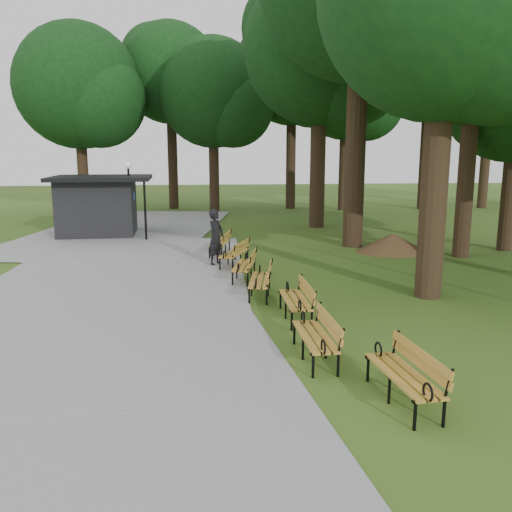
{
  "coord_description": "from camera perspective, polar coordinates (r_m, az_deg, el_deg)",
  "views": [
    {
      "loc": [
        -1.35,
        -12.46,
        3.82
      ],
      "look_at": [
        0.1,
        1.27,
        1.1
      ],
      "focal_mm": 37.55,
      "sensor_mm": 36.0,
      "label": 1
    }
  ],
  "objects": [
    {
      "name": "bench_1",
      "position": [
        10.07,
        6.28,
        -8.54
      ],
      "size": [
        0.68,
        1.91,
        0.88
      ],
      "primitive_type": null,
      "rotation": [
        0.0,
        0.0,
        -1.55
      ],
      "color": "#AF7C28",
      "rests_on": "ground"
    },
    {
      "name": "ground",
      "position": [
        13.1,
        0.14,
        -5.81
      ],
      "size": [
        100.0,
        100.0,
        0.0
      ],
      "primitive_type": "plane",
      "color": "#305017",
      "rests_on": "ground"
    },
    {
      "name": "lamp_post",
      "position": [
        25.08,
        -13.39,
        7.57
      ],
      "size": [
        0.32,
        0.32,
        3.35
      ],
      "color": "black",
      "rests_on": "ground"
    },
    {
      "name": "path",
      "position": [
        16.14,
        -15.33,
        -2.85
      ],
      "size": [
        12.0,
        38.0,
        0.06
      ],
      "primitive_type": "cube",
      "color": "gray",
      "rests_on": "ground"
    },
    {
      "name": "dirt_mound",
      "position": [
        21.17,
        14.33,
        1.38
      ],
      "size": [
        2.33,
        2.33,
        0.72
      ],
      "primitive_type": "cone",
      "color": "#47301C",
      "rests_on": "ground"
    },
    {
      "name": "lawn_tree_4",
      "position": [
        27.69,
        6.85,
        21.1
      ],
      "size": [
        7.44,
        7.44,
        12.42
      ],
      "color": "black",
      "rests_on": "ground"
    },
    {
      "name": "lawn_tree_1",
      "position": [
        21.12,
        22.53,
        21.82
      ],
      "size": [
        6.73,
        6.73,
        11.43
      ],
      "color": "black",
      "rests_on": "ground"
    },
    {
      "name": "tree_backdrop",
      "position": [
        36.53,
        6.6,
        17.89
      ],
      "size": [
        37.03,
        10.14,
        16.33
      ],
      "primitive_type": null,
      "color": "black",
      "rests_on": "ground"
    },
    {
      "name": "kiosk",
      "position": [
        25.57,
        -16.55,
        5.15
      ],
      "size": [
        4.46,
        3.91,
        2.71
      ],
      "primitive_type": null,
      "rotation": [
        0.0,
        0.0,
        0.03
      ],
      "color": "black",
      "rests_on": "ground"
    },
    {
      "name": "person",
      "position": [
        18.08,
        -4.31,
        1.98
      ],
      "size": [
        0.76,
        0.83,
        1.91
      ],
      "primitive_type": "imported",
      "rotation": [
        0.0,
        0.0,
        1.0
      ],
      "color": "black",
      "rests_on": "ground"
    },
    {
      "name": "bench_6",
      "position": [
        19.94,
        -3.9,
        1.35
      ],
      "size": [
        1.05,
        2.0,
        0.88
      ],
      "primitive_type": null,
      "rotation": [
        0.0,
        0.0,
        -1.8
      ],
      "color": "#AF7C28",
      "rests_on": "ground"
    },
    {
      "name": "bench_0",
      "position": [
        8.69,
        15.42,
        -12.17
      ],
      "size": [
        0.81,
        1.95,
        0.88
      ],
      "primitive_type": null,
      "rotation": [
        0.0,
        0.0,
        -1.48
      ],
      "color": "#AF7C28",
      "rests_on": "ground"
    },
    {
      "name": "bench_5",
      "position": [
        17.96,
        -2.34,
        0.28
      ],
      "size": [
        1.31,
        2.0,
        0.88
      ],
      "primitive_type": null,
      "rotation": [
        0.0,
        0.0,
        -1.96
      ],
      "color": "#AF7C28",
      "rests_on": "ground"
    },
    {
      "name": "bench_4",
      "position": [
        16.04,
        -1.3,
        -1.03
      ],
      "size": [
        1.03,
        1.99,
        0.88
      ],
      "primitive_type": null,
      "rotation": [
        0.0,
        0.0,
        -1.79
      ],
      "color": "#AF7C28",
      "rests_on": "ground"
    },
    {
      "name": "bench_3",
      "position": [
        14.23,
        0.41,
        -2.6
      ],
      "size": [
        0.95,
        1.98,
        0.88
      ],
      "primitive_type": null,
      "rotation": [
        0.0,
        0.0,
        -1.74
      ],
      "color": "#AF7C28",
      "rests_on": "ground"
    },
    {
      "name": "bench_2",
      "position": [
        12.39,
        4.21,
        -4.72
      ],
      "size": [
        0.64,
        1.9,
        0.88
      ],
      "primitive_type": null,
      "rotation": [
        0.0,
        0.0,
        -1.57
      ],
      "color": "#AF7C28",
      "rests_on": "ground"
    }
  ]
}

